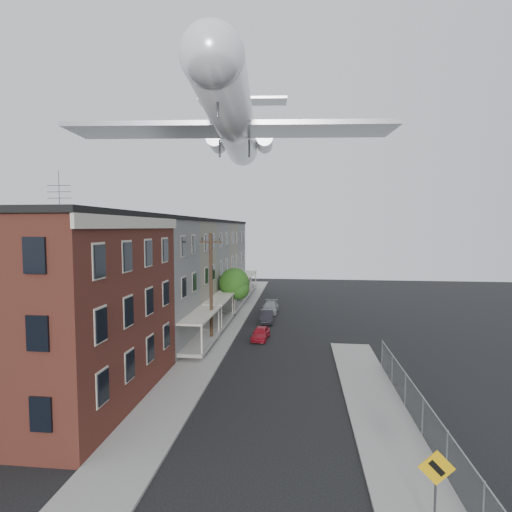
{
  "coord_description": "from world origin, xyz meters",
  "views": [
    {
      "loc": [
        1.48,
        -13.04,
        9.45
      ],
      "look_at": [
        -1.0,
        9.17,
        7.85
      ],
      "focal_mm": 28.0,
      "sensor_mm": 36.0,
      "label": 1
    }
  ],
  "objects_px": {
    "car_far": "(270,307)",
    "airplane": "(234,123)",
    "street_tree": "(235,285)",
    "car_mid": "(267,317)",
    "car_near": "(261,333)",
    "warning_sign": "(436,479)",
    "utility_pole": "(211,287)"
  },
  "relations": [
    {
      "from": "utility_pole",
      "to": "car_far",
      "type": "height_order",
      "value": "utility_pole"
    },
    {
      "from": "warning_sign",
      "to": "street_tree",
      "type": "distance_m",
      "value": 30.96
    },
    {
      "from": "street_tree",
      "to": "warning_sign",
      "type": "bearing_deg",
      "value": -69.42
    },
    {
      "from": "car_far",
      "to": "warning_sign",
      "type": "bearing_deg",
      "value": -75.41
    },
    {
      "from": "car_near",
      "to": "street_tree",
      "type": "bearing_deg",
      "value": 118.27
    },
    {
      "from": "car_far",
      "to": "airplane",
      "type": "bearing_deg",
      "value": -99.91
    },
    {
      "from": "car_mid",
      "to": "car_far",
      "type": "bearing_deg",
      "value": 87.19
    },
    {
      "from": "utility_pole",
      "to": "car_mid",
      "type": "relative_size",
      "value": 2.48
    },
    {
      "from": "airplane",
      "to": "warning_sign",
      "type": "bearing_deg",
      "value": -65.21
    },
    {
      "from": "car_far",
      "to": "street_tree",
      "type": "bearing_deg",
      "value": -141.23
    },
    {
      "from": "car_near",
      "to": "airplane",
      "type": "height_order",
      "value": "airplane"
    },
    {
      "from": "utility_pole",
      "to": "airplane",
      "type": "relative_size",
      "value": 0.32
    },
    {
      "from": "car_near",
      "to": "warning_sign",
      "type": "bearing_deg",
      "value": -65.64
    },
    {
      "from": "utility_pole",
      "to": "car_mid",
      "type": "height_order",
      "value": "utility_pole"
    },
    {
      "from": "street_tree",
      "to": "car_far",
      "type": "relative_size",
      "value": 1.26
    },
    {
      "from": "warning_sign",
      "to": "utility_pole",
      "type": "distance_m",
      "value": 22.25
    },
    {
      "from": "street_tree",
      "to": "car_near",
      "type": "distance_m",
      "value": 9.22
    },
    {
      "from": "car_mid",
      "to": "street_tree",
      "type": "bearing_deg",
      "value": 147.9
    },
    {
      "from": "car_far",
      "to": "airplane",
      "type": "distance_m",
      "value": 20.59
    },
    {
      "from": "car_mid",
      "to": "airplane",
      "type": "relative_size",
      "value": 0.13
    },
    {
      "from": "warning_sign",
      "to": "car_near",
      "type": "distance_m",
      "value": 22.23
    },
    {
      "from": "street_tree",
      "to": "car_far",
      "type": "distance_m",
      "value": 5.22
    },
    {
      "from": "warning_sign",
      "to": "airplane",
      "type": "distance_m",
      "value": 27.92
    },
    {
      "from": "street_tree",
      "to": "car_far",
      "type": "xyz_separation_m",
      "value": [
        3.47,
        2.65,
        -2.85
      ]
    },
    {
      "from": "warning_sign",
      "to": "utility_pole",
      "type": "height_order",
      "value": "utility_pole"
    },
    {
      "from": "warning_sign",
      "to": "car_mid",
      "type": "xyz_separation_m",
      "value": [
        -7.4,
        27.0,
        -1.28
      ]
    },
    {
      "from": "utility_pole",
      "to": "airplane",
      "type": "xyz_separation_m",
      "value": [
        1.62,
        1.7,
        13.28
      ]
    },
    {
      "from": "airplane",
      "to": "car_near",
      "type": "bearing_deg",
      "value": 4.97
    },
    {
      "from": "street_tree",
      "to": "car_mid",
      "type": "xyz_separation_m",
      "value": [
        3.47,
        -1.95,
        -2.85
      ]
    },
    {
      "from": "car_far",
      "to": "airplane",
      "type": "relative_size",
      "value": 0.15
    },
    {
      "from": "car_mid",
      "to": "car_near",
      "type": "bearing_deg",
      "value": -92.81
    },
    {
      "from": "warning_sign",
      "to": "street_tree",
      "type": "relative_size",
      "value": 0.54
    }
  ]
}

